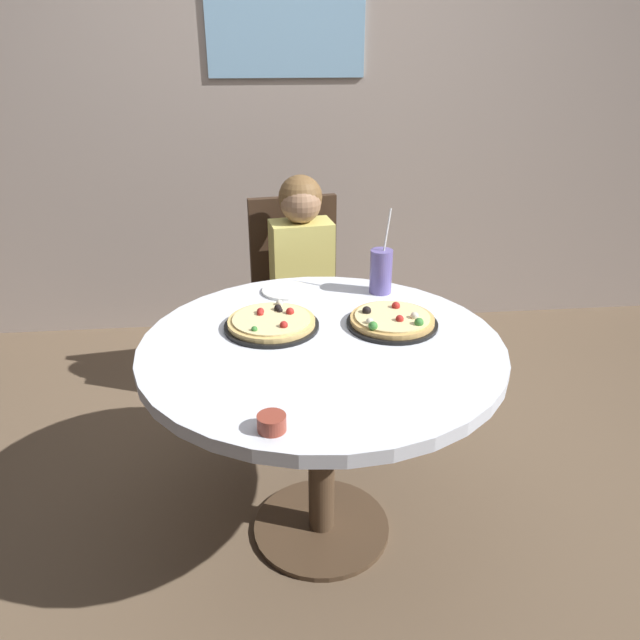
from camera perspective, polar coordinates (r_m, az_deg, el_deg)
ground_plane at (r=2.29m, az=0.13°, el=-19.00°), size 8.00×8.00×0.00m
wall_with_window at (r=3.47m, az=-3.22°, el=22.69°), size 5.20×0.14×2.90m
dining_table at (r=1.90m, az=0.15°, el=-5.00°), size 1.11×1.11×0.75m
chair_wooden at (r=2.80m, az=-2.10°, el=2.69°), size 0.45×0.45×0.95m
diner_child at (r=2.65m, az=-1.35°, el=0.31°), size 0.30×0.43×1.08m
pizza_veggie at (r=1.96m, az=6.79°, el=-0.04°), size 0.29×0.29×0.05m
pizza_cheese at (r=1.94m, az=-4.56°, el=-0.26°), size 0.30×0.30×0.05m
soda_cup at (r=2.19m, az=5.75°, el=4.60°), size 0.08×0.08×0.31m
sauce_bowl at (r=1.45m, az=-4.57°, el=-9.61°), size 0.07×0.07×0.04m
plate_small at (r=2.21m, az=-3.15°, el=2.77°), size 0.18×0.18×0.01m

